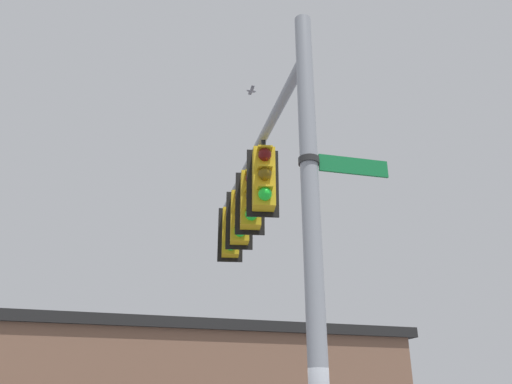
{
  "coord_description": "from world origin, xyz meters",
  "views": [
    {
      "loc": [
        1.13,
        5.45,
        2.13
      ],
      "look_at": [
        0.4,
        -2.7,
        5.58
      ],
      "focal_mm": 35.85,
      "sensor_mm": 36.0,
      "label": 1
    }
  ],
  "objects_px": {
    "traffic_light_mid_inner": "(251,199)",
    "bird_flying": "(251,91)",
    "traffic_light_arm_end": "(231,232)",
    "street_name_sign": "(333,164)",
    "traffic_light_nearest_pole": "(264,178)",
    "traffic_light_mid_outer": "(240,217)"
  },
  "relations": [
    {
      "from": "traffic_light_nearest_pole",
      "to": "street_name_sign",
      "type": "distance_m",
      "value": 2.31
    },
    {
      "from": "traffic_light_mid_inner",
      "to": "traffic_light_mid_outer",
      "type": "height_order",
      "value": "same"
    },
    {
      "from": "traffic_light_arm_end",
      "to": "street_name_sign",
      "type": "relative_size",
      "value": 1.14
    },
    {
      "from": "traffic_light_nearest_pole",
      "to": "street_name_sign",
      "type": "bearing_deg",
      "value": 106.79
    },
    {
      "from": "bird_flying",
      "to": "traffic_light_nearest_pole",
      "type": "bearing_deg",
      "value": 91.08
    },
    {
      "from": "traffic_light_arm_end",
      "to": "bird_flying",
      "type": "bearing_deg",
      "value": 120.22
    },
    {
      "from": "traffic_light_mid_inner",
      "to": "street_name_sign",
      "type": "distance_m",
      "value": 3.23
    },
    {
      "from": "traffic_light_nearest_pole",
      "to": "bird_flying",
      "type": "height_order",
      "value": "bird_flying"
    },
    {
      "from": "traffic_light_nearest_pole",
      "to": "traffic_light_mid_inner",
      "type": "bearing_deg",
      "value": -81.57
    },
    {
      "from": "street_name_sign",
      "to": "bird_flying",
      "type": "relative_size",
      "value": 3.07
    },
    {
      "from": "street_name_sign",
      "to": "bird_flying",
      "type": "distance_m",
      "value": 5.84
    },
    {
      "from": "traffic_light_mid_inner",
      "to": "bird_flying",
      "type": "distance_m",
      "value": 3.41
    },
    {
      "from": "traffic_light_nearest_pole",
      "to": "traffic_light_arm_end",
      "type": "distance_m",
      "value": 2.88
    },
    {
      "from": "bird_flying",
      "to": "traffic_light_mid_inner",
      "type": "bearing_deg",
      "value": 85.44
    },
    {
      "from": "traffic_light_arm_end",
      "to": "bird_flying",
      "type": "relative_size",
      "value": 3.5
    },
    {
      "from": "traffic_light_mid_inner",
      "to": "bird_flying",
      "type": "height_order",
      "value": "bird_flying"
    },
    {
      "from": "traffic_light_nearest_pole",
      "to": "bird_flying",
      "type": "relative_size",
      "value": 3.5
    },
    {
      "from": "traffic_light_mid_inner",
      "to": "bird_flying",
      "type": "xyz_separation_m",
      "value": [
        -0.1,
        -1.24,
        3.17
      ]
    },
    {
      "from": "traffic_light_nearest_pole",
      "to": "bird_flying",
      "type": "xyz_separation_m",
      "value": [
        0.04,
        -2.19,
        3.17
      ]
    },
    {
      "from": "traffic_light_nearest_pole",
      "to": "traffic_light_mid_inner",
      "type": "xyz_separation_m",
      "value": [
        0.14,
        -0.95,
        0.0
      ]
    },
    {
      "from": "traffic_light_nearest_pole",
      "to": "traffic_light_mid_outer",
      "type": "relative_size",
      "value": 1.0
    },
    {
      "from": "traffic_light_nearest_pole",
      "to": "bird_flying",
      "type": "bearing_deg",
      "value": -88.92
    }
  ]
}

